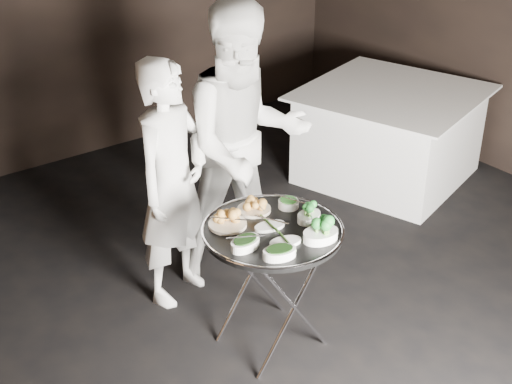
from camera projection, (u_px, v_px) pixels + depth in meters
floor at (318, 375)px, 4.04m from camera, size 6.00×7.00×0.05m
tray_stand at (272, 282)px, 4.05m from camera, size 0.52×0.44×0.77m
serving_tray at (273, 230)px, 3.89m from camera, size 0.78×0.78×0.04m
potato_plate_a at (227, 220)px, 3.90m from camera, size 0.21×0.21×0.08m
potato_plate_b at (254, 206)px, 4.05m from camera, size 0.20×0.20×0.07m
greens_bowl at (288, 202)px, 4.08m from camera, size 0.12×0.12×0.07m
asparagus_plate_a at (270, 225)px, 3.89m from camera, size 0.19×0.13×0.04m
asparagus_plate_b at (285, 241)px, 3.75m from camera, size 0.20×0.14×0.04m
spinach_bowl_a at (245, 242)px, 3.70m from camera, size 0.20×0.15×0.07m
spinach_bowl_b at (280, 252)px, 3.62m from camera, size 0.20×0.16×0.07m
broccoli_bowl_a at (309, 216)px, 3.95m from camera, size 0.19×0.16×0.07m
broccoli_bowl_b at (321, 233)px, 3.77m from camera, size 0.22×0.17×0.08m
serving_utensils at (267, 214)px, 3.92m from camera, size 0.59×0.45×0.01m
waiter_left at (172, 184)px, 4.34m from camera, size 0.68×0.56×1.59m
waiter_right at (245, 143)px, 4.56m from camera, size 1.04×0.90×1.84m
dining_table at (389, 134)px, 6.01m from camera, size 1.36×1.36×0.77m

